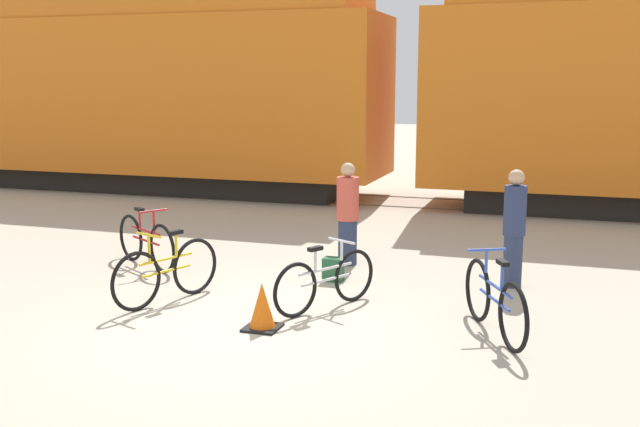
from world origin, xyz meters
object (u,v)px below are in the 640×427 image
(freight_train, at_px, (406,72))
(bicycle_silver, at_px, (326,281))
(person_in_red, at_px, (348,214))
(person_in_navy, at_px, (514,228))
(bicycle_yellow, at_px, (167,272))
(bicycle_blue, at_px, (494,301))
(backpack, at_px, (333,269))
(bicycle_maroon, at_px, (146,242))
(traffic_cone, at_px, (262,308))

(freight_train, xyz_separation_m, bicycle_silver, (0.82, -8.52, -2.66))
(freight_train, distance_m, person_in_red, 6.61)
(person_in_navy, bearing_deg, bicycle_yellow, -58.59)
(bicycle_silver, bearing_deg, person_in_red, 99.51)
(bicycle_silver, relative_size, person_in_navy, 0.92)
(bicycle_blue, distance_m, person_in_navy, 2.19)
(bicycle_yellow, relative_size, backpack, 4.82)
(person_in_red, bearing_deg, bicycle_maroon, 77.42)
(bicycle_maroon, xyz_separation_m, bicycle_blue, (5.39, -1.54, 0.01))
(bicycle_yellow, xyz_separation_m, person_in_red, (1.66, 2.67, 0.39))
(person_in_red, bearing_deg, traffic_cone, 145.30)
(freight_train, relative_size, bicycle_blue, 32.47)
(bicycle_yellow, bearing_deg, person_in_navy, 27.32)
(backpack, distance_m, traffic_cone, 2.26)
(freight_train, height_order, bicycle_blue, freight_train)
(freight_train, bearing_deg, person_in_red, -86.05)
(bicycle_yellow, bearing_deg, freight_train, 82.13)
(freight_train, height_order, person_in_red, freight_train)
(bicycle_yellow, relative_size, bicycle_blue, 1.00)
(freight_train, bearing_deg, person_in_navy, -66.16)
(bicycle_yellow, height_order, traffic_cone, bicycle_yellow)
(freight_train, height_order, bicycle_silver, freight_train)
(bicycle_blue, bearing_deg, traffic_cone, -166.35)
(bicycle_silver, xyz_separation_m, traffic_cone, (-0.46, -0.96, -0.11))
(bicycle_yellow, relative_size, traffic_cone, 2.98)
(bicycle_yellow, distance_m, bicycle_blue, 4.14)
(person_in_red, bearing_deg, bicycle_silver, 156.17)
(bicycle_silver, height_order, person_in_red, person_in_red)
(bicycle_silver, relative_size, bicycle_blue, 0.92)
(bicycle_maroon, bearing_deg, freight_train, 71.26)
(bicycle_blue, distance_m, person_in_red, 3.65)
(bicycle_maroon, distance_m, person_in_red, 3.14)
(bicycle_blue, relative_size, traffic_cone, 2.98)
(bicycle_yellow, distance_m, traffic_cone, 1.69)
(bicycle_maroon, relative_size, bicycle_blue, 0.93)
(bicycle_yellow, height_order, person_in_navy, person_in_navy)
(bicycle_maroon, relative_size, backpack, 4.49)
(bicycle_yellow, relative_size, bicycle_maroon, 1.07)
(bicycle_blue, xyz_separation_m, person_in_navy, (0.05, 2.14, 0.44))
(bicycle_silver, relative_size, bicycle_maroon, 0.99)
(bicycle_silver, bearing_deg, freight_train, 95.47)
(freight_train, xyz_separation_m, backpack, (0.51, -7.22, -2.85))
(traffic_cone, bearing_deg, backpack, 85.98)
(bicycle_silver, bearing_deg, bicycle_maroon, 159.83)
(person_in_navy, distance_m, traffic_cone, 3.85)
(bicycle_blue, bearing_deg, bicycle_silver, 170.96)
(bicycle_silver, distance_m, bicycle_maroon, 3.51)
(bicycle_yellow, height_order, bicycle_blue, bicycle_yellow)
(freight_train, relative_size, bicycle_yellow, 32.50)
(freight_train, relative_size, bicycle_maroon, 34.87)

